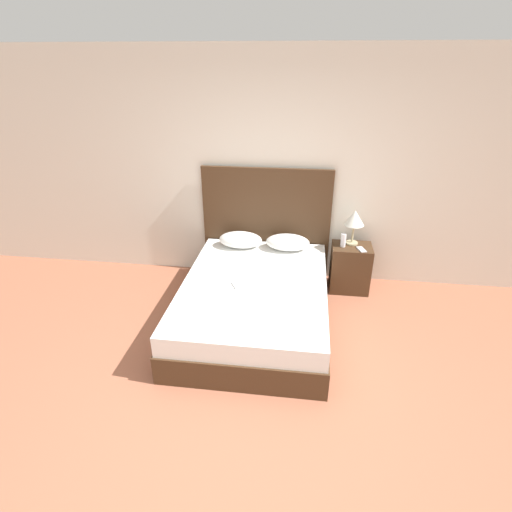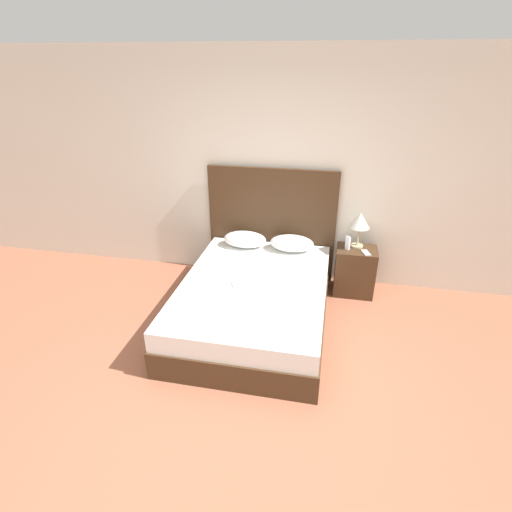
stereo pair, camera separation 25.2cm
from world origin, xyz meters
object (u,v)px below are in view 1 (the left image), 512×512
object	(u,v)px
bed	(255,302)
phone_on_nightstand	(361,249)
nightstand	(350,268)
table_lamp	(354,219)
phone_on_bed	(237,285)

from	to	relation	value
bed	phone_on_nightstand	distance (m)	1.39
nightstand	table_lamp	distance (m)	0.60
bed	nightstand	size ratio (longest dim) A/B	3.62
bed	phone_on_bed	xyz separation A→B (m)	(-0.17, -0.09, 0.25)
phone_on_bed	phone_on_nightstand	distance (m)	1.55
phone_on_bed	table_lamp	bearing A→B (deg)	39.26
nightstand	bed	bearing A→B (deg)	-141.66
bed	table_lamp	distance (m)	1.52
nightstand	table_lamp	xyz separation A→B (m)	(-0.01, 0.07, 0.60)
table_lamp	phone_on_nightstand	size ratio (longest dim) A/B	2.52
table_lamp	phone_on_bed	bearing A→B (deg)	-140.74
bed	table_lamp	xyz separation A→B (m)	(1.04, 0.90, 0.65)
bed	table_lamp	bearing A→B (deg)	40.80
nightstand	phone_on_bed	bearing A→B (deg)	-142.93
phone_on_bed	table_lamp	distance (m)	1.61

